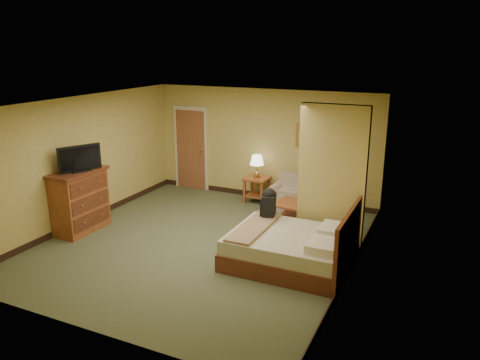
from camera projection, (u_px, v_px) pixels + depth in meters
The scene contains 17 objects.
floor at pixel (202, 244), 8.70m from camera, with size 6.00×6.00×0.00m, color #4B5235.
ceiling at pixel (198, 103), 7.97m from camera, with size 6.00×6.00×0.00m, color white.
back_wall at pixel (263, 145), 10.94m from camera, with size 5.50×0.02×2.60m, color tan.
left_wall at pixel (82, 161), 9.44m from camera, with size 0.02×6.00×2.60m, color tan.
right_wall at pixel (355, 197), 7.22m from camera, with size 0.02×6.00×2.60m, color tan.
partition at pixel (332, 178), 8.27m from camera, with size 1.20×0.15×2.60m, color tan.
door at pixel (191, 149), 11.78m from camera, with size 0.94×0.16×2.10m.
baseboard at pixel (263, 195), 11.28m from camera, with size 5.50×0.02×0.12m, color black.
loveseat at pixel (303, 199), 10.40m from camera, with size 1.50×0.70×0.76m.
side_table at pixel (257, 186), 10.90m from camera, with size 0.54×0.54×0.59m.
table_lamp at pixel (257, 161), 10.73m from camera, with size 0.32×0.32×0.53m.
coffee_table at pixel (293, 209), 9.56m from camera, with size 0.80×0.80×0.46m.
wall_picture at pixel (311, 136), 10.38m from camera, with size 0.68×0.04×0.53m.
dresser at pixel (80, 201), 9.15m from camera, with size 0.61×1.16×1.24m.
tv at pixel (80, 159), 8.87m from camera, with size 0.41×0.77×0.50m.
bed at pixel (294, 248), 7.79m from camera, with size 2.00×1.70×1.10m.
backpack at pixel (269, 202), 8.43m from camera, with size 0.28×0.36×0.56m.
Camera 1 is at (4.02, -6.97, 3.59)m, focal length 35.00 mm.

